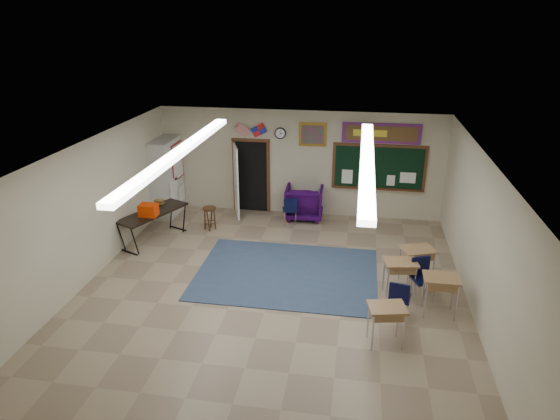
% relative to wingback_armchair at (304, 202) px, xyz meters
% --- Properties ---
extents(floor, '(9.00, 9.00, 0.00)m').
position_rel_wingback_armchair_xyz_m(floor, '(-0.19, -4.15, -0.48)').
color(floor, gray).
rests_on(floor, ground).
extents(back_wall, '(8.00, 0.04, 3.00)m').
position_rel_wingback_armchair_xyz_m(back_wall, '(-0.19, 0.35, 1.02)').
color(back_wall, beige).
rests_on(back_wall, floor).
extents(front_wall, '(8.00, 0.04, 3.00)m').
position_rel_wingback_armchair_xyz_m(front_wall, '(-0.19, -8.65, 1.02)').
color(front_wall, beige).
rests_on(front_wall, floor).
extents(left_wall, '(0.04, 9.00, 3.00)m').
position_rel_wingback_armchair_xyz_m(left_wall, '(-4.19, -4.15, 1.02)').
color(left_wall, beige).
rests_on(left_wall, floor).
extents(right_wall, '(0.04, 9.00, 3.00)m').
position_rel_wingback_armchair_xyz_m(right_wall, '(3.81, -4.15, 1.02)').
color(right_wall, beige).
rests_on(right_wall, floor).
extents(ceiling, '(8.00, 9.00, 0.04)m').
position_rel_wingback_armchair_xyz_m(ceiling, '(-0.19, -4.15, 2.52)').
color(ceiling, silver).
rests_on(ceiling, back_wall).
extents(area_rug, '(4.00, 3.00, 0.02)m').
position_rel_wingback_armchair_xyz_m(area_rug, '(0.01, -3.35, -0.47)').
color(area_rug, '#354366').
rests_on(area_rug, floor).
extents(fluorescent_strips, '(3.86, 6.00, 0.10)m').
position_rel_wingback_armchair_xyz_m(fluorescent_strips, '(-0.19, -4.15, 2.46)').
color(fluorescent_strips, white).
rests_on(fluorescent_strips, ceiling).
extents(doorway, '(1.10, 0.89, 2.16)m').
position_rel_wingback_armchair_xyz_m(doorway, '(-1.70, 0.20, 0.58)').
color(doorway, black).
rests_on(doorway, back_wall).
extents(chalkboard, '(2.55, 0.14, 1.30)m').
position_rel_wingback_armchair_xyz_m(chalkboard, '(2.01, 0.31, 0.99)').
color(chalkboard, '#532D17').
rests_on(chalkboard, back_wall).
extents(bulletin_board, '(2.10, 0.05, 0.55)m').
position_rel_wingback_armchair_xyz_m(bulletin_board, '(2.01, 0.32, 1.97)').
color(bulletin_board, red).
rests_on(bulletin_board, back_wall).
extents(framed_art_print, '(0.75, 0.05, 0.65)m').
position_rel_wingback_armchair_xyz_m(framed_art_print, '(0.16, 0.32, 1.87)').
color(framed_art_print, '#A0751F').
rests_on(framed_art_print, back_wall).
extents(wall_clock, '(0.32, 0.05, 0.32)m').
position_rel_wingback_armchair_xyz_m(wall_clock, '(-0.74, 0.32, 1.87)').
color(wall_clock, black).
rests_on(wall_clock, back_wall).
extents(wall_flags, '(1.16, 0.06, 0.70)m').
position_rel_wingback_armchair_xyz_m(wall_flags, '(-1.59, 0.29, 2.00)').
color(wall_flags, red).
rests_on(wall_flags, back_wall).
extents(storage_cabinet, '(0.59, 1.25, 2.20)m').
position_rel_wingback_armchair_xyz_m(storage_cabinet, '(-3.91, -0.30, 0.62)').
color(storage_cabinet, beige).
rests_on(storage_cabinet, floor).
extents(wingback_armchair, '(1.05, 1.08, 0.96)m').
position_rel_wingback_armchair_xyz_m(wingback_armchair, '(0.00, 0.00, 0.00)').
color(wingback_armchair, '#23053A').
rests_on(wingback_armchair, floor).
extents(student_chair_reading, '(0.48, 0.48, 0.80)m').
position_rel_wingback_armchair_xyz_m(student_chair_reading, '(-0.34, -0.50, -0.08)').
color(student_chair_reading, black).
rests_on(student_chair_reading, floor).
extents(student_chair_desk_a, '(0.49, 0.49, 0.83)m').
position_rel_wingback_armchair_xyz_m(student_chair_desk_a, '(2.37, -4.71, -0.06)').
color(student_chair_desk_a, black).
rests_on(student_chair_desk_a, floor).
extents(student_chair_desk_b, '(0.57, 0.57, 0.88)m').
position_rel_wingback_armchair_xyz_m(student_chair_desk_b, '(2.88, -3.98, -0.04)').
color(student_chair_desk_b, black).
rests_on(student_chair_desk_b, floor).
extents(student_desk_front_left, '(0.73, 0.60, 0.79)m').
position_rel_wingback_armchair_xyz_m(student_desk_front_left, '(2.42, -3.88, -0.04)').
color(student_desk_front_left, '#9A7548').
rests_on(student_desk_front_left, floor).
extents(student_desk_front_right, '(0.82, 0.72, 0.82)m').
position_rel_wingback_armchair_xyz_m(student_desk_front_right, '(2.81, -3.28, -0.02)').
color(student_desk_front_right, '#9A7548').
rests_on(student_desk_front_right, floor).
extents(student_desk_back_left, '(0.72, 0.60, 0.76)m').
position_rel_wingback_armchair_xyz_m(student_desk_back_left, '(2.09, -5.58, -0.05)').
color(student_desk_back_left, '#9A7548').
rests_on(student_desk_back_left, floor).
extents(student_desk_back_right, '(0.68, 0.51, 0.81)m').
position_rel_wingback_armchair_xyz_m(student_desk_back_right, '(3.14, -4.45, -0.02)').
color(student_desk_back_right, '#9A7548').
rests_on(student_desk_back_right, floor).
extents(folding_table, '(1.35, 2.03, 1.10)m').
position_rel_wingback_armchair_xyz_m(folding_table, '(-3.60, -2.18, -0.04)').
color(folding_table, black).
rests_on(folding_table, floor).
extents(wooden_stool, '(0.36, 0.36, 0.63)m').
position_rel_wingback_armchair_xyz_m(wooden_stool, '(-2.41, -1.24, -0.15)').
color(wooden_stool, '#432914').
rests_on(wooden_stool, floor).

